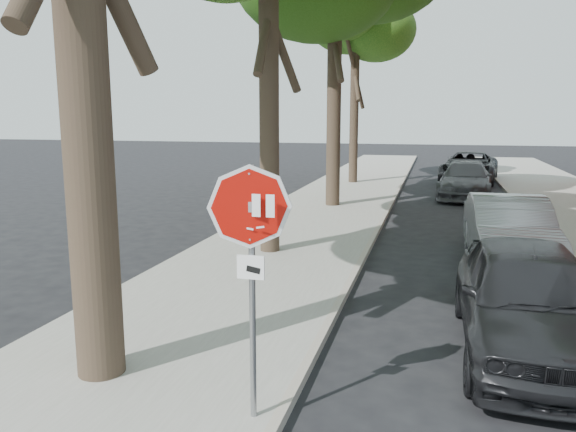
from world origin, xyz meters
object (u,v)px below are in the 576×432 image
object	(u,v)px
car_c	(465,180)
stop_sign	(251,244)
car_b	(509,232)
tree_far	(356,24)
car_a	(529,299)
car_d	(469,167)

from	to	relation	value
car_c	stop_sign	bearing A→B (deg)	-94.39
car_b	tree_far	bearing A→B (deg)	109.37
stop_sign	tree_far	distance (m)	21.88
stop_sign	car_c	world-z (taller)	stop_sign
tree_far	car_a	xyz separation A→B (m)	(5.02, -18.39, -6.45)
tree_far	car_c	size ratio (longest dim) A/B	1.93
tree_far	car_b	world-z (taller)	tree_far
stop_sign	car_b	size ratio (longest dim) A/B	0.59
stop_sign	car_d	world-z (taller)	stop_sign
car_a	stop_sign	bearing A→B (deg)	-137.82
stop_sign	car_c	xyz separation A→B (m)	(2.87, 17.87, -1.25)
car_b	car_d	distance (m)	15.72
car_a	car_b	bearing A→B (deg)	86.09
stop_sign	car_c	size ratio (longest dim) A/B	0.54
stop_sign	car_a	size ratio (longest dim) A/B	0.59
tree_far	car_c	xyz separation A→B (m)	(4.90, -3.26, -6.51)
car_b	car_c	world-z (taller)	car_b
tree_far	car_a	world-z (taller)	tree_far
car_c	car_d	world-z (taller)	car_d
stop_sign	car_a	distance (m)	4.24
stop_sign	tree_far	bearing A→B (deg)	95.46
stop_sign	tree_far	xyz separation A→B (m)	(-2.02, 21.14, 5.26)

